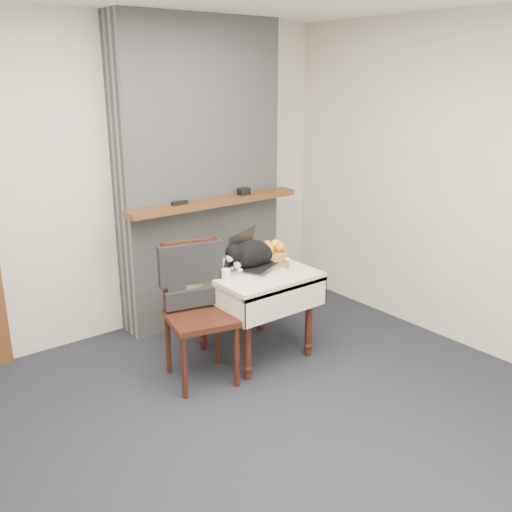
% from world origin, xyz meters
% --- Properties ---
extents(ground, '(4.50, 4.50, 0.00)m').
position_xyz_m(ground, '(0.00, 0.00, 0.00)').
color(ground, black).
rests_on(ground, ground).
extents(room_shell, '(4.52, 4.01, 2.61)m').
position_xyz_m(room_shell, '(0.00, 0.46, 1.76)').
color(room_shell, beige).
rests_on(room_shell, ground).
extents(chimney, '(1.62, 0.48, 2.60)m').
position_xyz_m(chimney, '(0.90, 1.85, 1.30)').
color(chimney, gray).
rests_on(chimney, ground).
extents(side_table, '(0.78, 0.78, 0.70)m').
position_xyz_m(side_table, '(0.80, 0.93, 0.59)').
color(side_table, '#34150E').
rests_on(side_table, ground).
extents(laptop, '(0.50, 0.48, 0.30)m').
position_xyz_m(laptop, '(0.80, 0.98, 0.77)').
color(laptop, '#B7B7BC').
rests_on(laptop, side_table).
extents(cat, '(0.53, 0.24, 0.26)m').
position_xyz_m(cat, '(0.80, 0.98, 0.81)').
color(cat, black).
rests_on(cat, side_table).
extents(cream_jar, '(0.07, 0.07, 0.08)m').
position_xyz_m(cream_jar, '(0.50, 0.89, 0.74)').
color(cream_jar, white).
rests_on(cream_jar, side_table).
extents(pill_bottle, '(0.04, 0.04, 0.08)m').
position_xyz_m(pill_bottle, '(1.01, 0.81, 0.74)').
color(pill_bottle, '#9D5313').
rests_on(pill_bottle, side_table).
extents(fruit_basket, '(0.27, 0.27, 0.16)m').
position_xyz_m(fruit_basket, '(1.05, 1.03, 0.76)').
color(fruit_basket, '#A88643').
rests_on(fruit_basket, side_table).
extents(desk_clutter, '(0.14, 0.04, 0.01)m').
position_xyz_m(desk_clutter, '(0.96, 0.96, 0.70)').
color(desk_clutter, black).
rests_on(desk_clutter, side_table).
extents(chair, '(0.55, 0.54, 1.02)m').
position_xyz_m(chair, '(0.25, 0.93, 0.65)').
color(chair, '#34150E').
rests_on(chair, ground).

